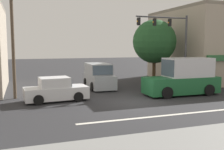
# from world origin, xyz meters

# --- Properties ---
(ground_plane) EXTENTS (120.00, 120.00, 0.00)m
(ground_plane) POSITION_xyz_m (0.00, 0.00, 0.00)
(ground_plane) COLOR #2B2B2D
(lane_marking_stripe) EXTENTS (9.00, 0.24, 0.01)m
(lane_marking_stripe) POSITION_xyz_m (0.00, -3.50, 0.00)
(lane_marking_stripe) COLOR silver
(lane_marking_stripe) RESTS_ON ground
(building_right_corner) EXTENTS (11.06, 10.53, 7.39)m
(building_right_corner) POSITION_xyz_m (13.21, 8.08, 3.69)
(building_right_corner) COLOR tan
(building_right_corner) RESTS_ON ground
(street_tree) EXTENTS (4.05, 4.05, 6.06)m
(street_tree) POSITION_xyz_m (5.02, 6.66, 4.02)
(street_tree) COLOR #4C3823
(street_tree) RESTS_ON ground
(utility_pole_near_left) EXTENTS (1.40, 0.22, 7.27)m
(utility_pole_near_left) POSITION_xyz_m (-7.27, 3.82, 3.78)
(utility_pole_near_left) COLOR brown
(utility_pole_near_left) RESTS_ON ground
(traffic_light_mast) EXTENTS (4.89, 0.39, 6.20)m
(traffic_light_mast) POSITION_xyz_m (5.34, 3.99, 4.30)
(traffic_light_mast) COLOR #47474C
(traffic_light_mast) RESTS_ON ground
(box_truck_crossing_rightbound) EXTENTS (5.63, 2.31, 2.75)m
(box_truck_crossing_rightbound) POSITION_xyz_m (4.60, 1.25, 1.25)
(box_truck_crossing_rightbound) COLOR #1E6033
(box_truck_crossing_rightbound) RESTS_ON ground
(van_approaching_near) EXTENTS (2.18, 4.67, 2.11)m
(van_approaching_near) POSITION_xyz_m (-0.47, 6.42, 1.01)
(van_approaching_near) COLOR #999EA3
(van_approaching_near) RESTS_ON ground
(sedan_waiting_far) EXTENTS (4.22, 2.12, 1.58)m
(sedan_waiting_far) POSITION_xyz_m (-4.68, 2.13, 0.71)
(sedan_waiting_far) COLOR silver
(sedan_waiting_far) RESTS_ON ground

